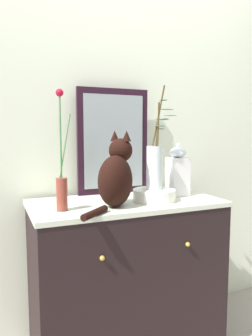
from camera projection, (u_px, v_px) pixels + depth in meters
wall_back at (105, 124)px, 2.01m from camera, size 4.40×0.08×2.60m
sideboard at (126, 277)px, 1.81m from camera, size 1.04×0.53×0.88m
mirror_leaning at (113, 142)px, 1.94m from camera, size 0.45×0.03×0.63m
cat_sitting at (116, 176)px, 1.61m from camera, size 0.37×0.35×0.38m
vase_slim_green at (62, 182)px, 1.52m from camera, size 0.08×0.05×0.57m
bowl_porcelain at (154, 195)px, 1.75m from camera, size 0.23×0.23×0.06m
vase_glass_clear at (155, 163)px, 1.73m from camera, size 0.16×0.16×0.55m
jar_lidded_porcelain at (178, 172)px, 1.89m from camera, size 0.11×0.11×0.31m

